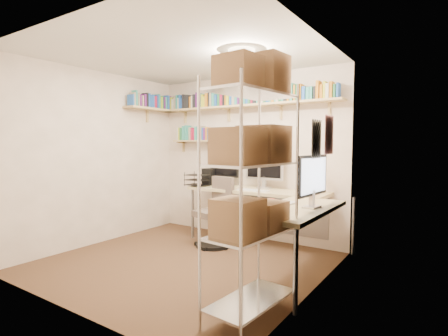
{
  "coord_description": "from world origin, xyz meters",
  "views": [
    {
      "loc": [
        2.74,
        -3.2,
        1.45
      ],
      "look_at": [
        0.23,
        0.55,
        1.14
      ],
      "focal_mm": 28.0,
      "sensor_mm": 36.0,
      "label": 1
    }
  ],
  "objects": [
    {
      "name": "wire_rack",
      "position": [
        1.36,
        -0.72,
        1.36
      ],
      "size": [
        0.49,
        0.88,
        2.19
      ],
      "rotation": [
        0.0,
        0.0,
        -0.09
      ],
      "color": "silver",
      "rests_on": "ground"
    },
    {
      "name": "room_shell",
      "position": [
        0.0,
        0.0,
        1.55
      ],
      "size": [
        3.24,
        3.04,
        2.52
      ],
      "color": "beige",
      "rests_on": "ground"
    },
    {
      "name": "ground",
      "position": [
        0.0,
        0.0,
        0.0
      ],
      "size": [
        3.2,
        3.2,
        0.0
      ],
      "primitive_type": "plane",
      "color": "#422E1C",
      "rests_on": "ground"
    },
    {
      "name": "wall_shelves",
      "position": [
        -0.43,
        1.3,
        2.03
      ],
      "size": [
        3.12,
        1.09,
        0.8
      ],
      "color": "#D4BE77",
      "rests_on": "ground"
    },
    {
      "name": "corner_desk",
      "position": [
        0.5,
        0.95,
        0.79
      ],
      "size": [
        2.45,
        2.07,
        1.38
      ],
      "color": "#D1BE88",
      "rests_on": "ground"
    },
    {
      "name": "office_chair",
      "position": [
        -0.08,
        0.81,
        0.41
      ],
      "size": [
        0.52,
        0.53,
        0.98
      ],
      "rotation": [
        0.0,
        0.0,
        -0.19
      ],
      "color": "black",
      "rests_on": "ground"
    }
  ]
}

